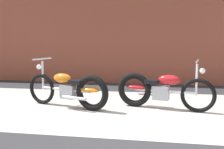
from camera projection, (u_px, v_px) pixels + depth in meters
name	position (u px, v px, depth m)	size (l,w,h in m)	color
ground_plane	(134.00, 140.00, 3.69)	(80.00, 80.00, 0.00)	#2D2D30
sidewalk_slab	(140.00, 109.00, 5.40)	(36.00, 3.50, 0.01)	#B2ADA3
brick_building_wall	(147.00, 12.00, 8.48)	(36.00, 0.50, 4.65)	brown
motorcycle_orange	(72.00, 89.00, 5.43)	(1.95, 0.82, 1.03)	black
motorcycle_red	(157.00, 90.00, 5.38)	(1.98, 0.72, 1.03)	black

